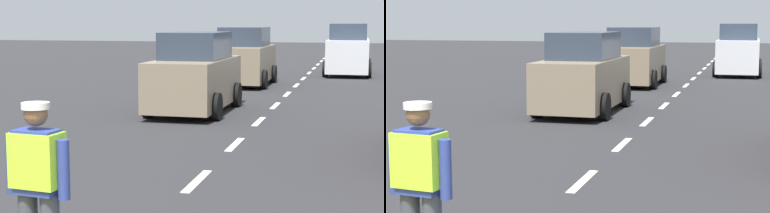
{
  "view_description": "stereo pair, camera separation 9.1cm",
  "coord_description": "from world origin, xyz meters",
  "views": [
    {
      "loc": [
        2.35,
        -3.5,
        2.41
      ],
      "look_at": [
        -0.15,
        5.98,
        1.1
      ],
      "focal_mm": 60.43,
      "sensor_mm": 36.0,
      "label": 1
    },
    {
      "loc": [
        2.43,
        -3.48,
        2.41
      ],
      "look_at": [
        -0.15,
        5.98,
        1.1
      ],
      "focal_mm": 60.43,
      "sensor_mm": 36.0,
      "label": 2
    }
  ],
  "objects": [
    {
      "name": "ground_plane",
      "position": [
        0.0,
        21.0,
        0.0
      ],
      "size": [
        96.0,
        96.0,
        0.0
      ],
      "primitive_type": "plane",
      "color": "#28282B"
    },
    {
      "name": "lane_center_line",
      "position": [
        0.0,
        25.2,
        0.0
      ],
      "size": [
        0.14,
        46.4,
        0.01
      ],
      "color": "silver",
      "rests_on": "ground"
    },
    {
      "name": "road_worker",
      "position": [
        -0.48,
        1.75,
        0.93
      ],
      "size": [
        0.77,
        0.36,
        1.67
      ],
      "color": "#383D4C",
      "rests_on": "ground"
    },
    {
      "name": "car_oncoming_second",
      "position": [
        -1.93,
        20.39,
        1.01
      ],
      "size": [
        2.1,
        4.09,
        2.16
      ],
      "color": "gray",
      "rests_on": "ground"
    },
    {
      "name": "car_outgoing_far",
      "position": [
        1.73,
        26.02,
        1.06
      ],
      "size": [
        2.02,
        4.35,
        2.28
      ],
      "color": "silver",
      "rests_on": "ground"
    },
    {
      "name": "car_oncoming_lead",
      "position": [
        -1.91,
        12.97,
        0.98
      ],
      "size": [
        1.93,
        4.23,
        2.11
      ],
      "color": "gray",
      "rests_on": "ground"
    }
  ]
}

